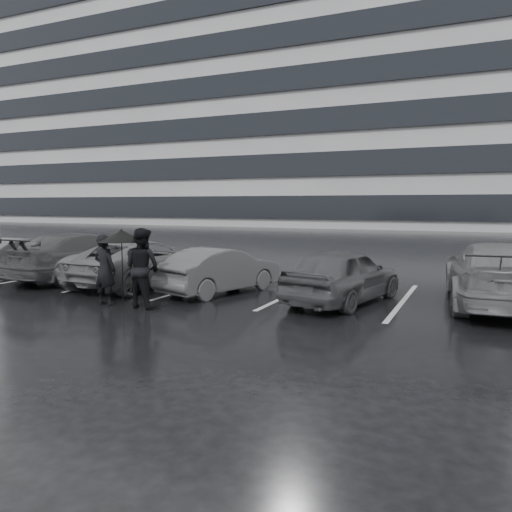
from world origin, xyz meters
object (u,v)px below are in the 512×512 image
at_px(car_west_b, 142,262).
at_px(car_west_d, 22,256).
at_px(car_west_c, 84,256).
at_px(pedestrian_right, 142,268).
at_px(pedestrian_left, 105,270).
at_px(car_main, 343,275).
at_px(car_east, 497,274).
at_px(car_west_a, 221,270).

height_order(car_west_b, car_west_d, car_west_b).
bearing_deg(car_west_c, car_west_b, 179.68).
bearing_deg(pedestrian_right, pedestrian_left, 15.93).
distance_m(car_main, pedestrian_right, 4.67).
distance_m(car_main, car_east, 3.45).
relative_size(car_west_c, pedestrian_left, 3.00).
distance_m(car_west_b, pedestrian_left, 2.88).
distance_m(car_main, car_west_b, 5.97).
height_order(car_west_a, pedestrian_left, pedestrian_left).
distance_m(car_west_a, car_west_c, 5.10).
bearing_deg(car_west_a, pedestrian_left, 72.74).
bearing_deg(pedestrian_left, pedestrian_right, -166.60).
relative_size(car_west_c, car_east, 0.97).
relative_size(car_west_c, car_west_d, 1.34).
xyz_separation_m(car_west_c, car_east, (11.66, 0.61, 0.02)).
relative_size(car_main, pedestrian_right, 2.14).
xyz_separation_m(car_west_d, pedestrian_left, (5.92, -2.78, 0.22)).
relative_size(pedestrian_left, pedestrian_right, 0.92).
bearing_deg(car_west_b, pedestrian_right, 130.35).
bearing_deg(car_east, car_west_b, 0.00).
height_order(car_west_d, pedestrian_left, pedestrian_left).
relative_size(car_west_b, pedestrian_right, 2.60).
xyz_separation_m(car_west_d, pedestrian_right, (6.86, -2.63, 0.29)).
bearing_deg(pedestrian_right, car_west_c, -25.61).
bearing_deg(car_main, pedestrian_left, 39.31).
relative_size(car_west_a, car_west_d, 0.98).
distance_m(car_west_b, car_east, 9.30).
bearing_deg(car_west_a, car_west_c, 11.69).
height_order(car_west_a, car_west_c, car_west_c).
distance_m(car_east, pedestrian_left, 8.98).
distance_m(car_west_a, car_west_d, 7.60).
height_order(car_west_b, pedestrian_right, pedestrian_right).
bearing_deg(car_main, car_west_b, 10.66).
bearing_deg(car_west_b, car_west_c, -2.68).
xyz_separation_m(car_west_a, car_west_d, (-7.59, 0.25, 0.01)).
height_order(car_main, pedestrian_left, pedestrian_left).
distance_m(car_west_c, pedestrian_left, 4.50).
relative_size(car_main, car_west_b, 0.82).
height_order(car_main, car_west_d, car_main).
relative_size(car_main, car_west_c, 0.78).
xyz_separation_m(car_west_a, car_west_c, (-5.08, 0.41, 0.12)).
bearing_deg(car_west_c, pedestrian_right, 152.66).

